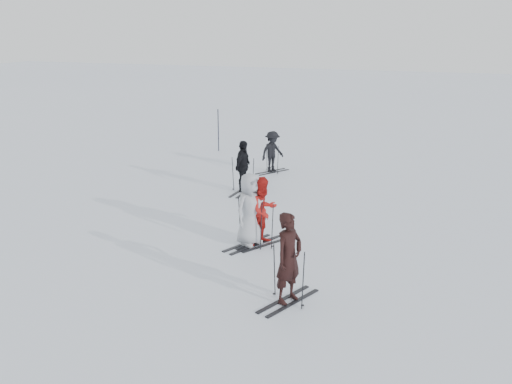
# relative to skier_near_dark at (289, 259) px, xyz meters

# --- Properties ---
(ground) EXTENTS (120.00, 120.00, 0.00)m
(ground) POSITION_rel_skier_near_dark_xyz_m (-2.28, 3.23, -0.97)
(ground) COLOR silver
(ground) RESTS_ON ground
(skier_near_dark) EXTENTS (0.69, 0.83, 1.93)m
(skier_near_dark) POSITION_rel_skier_near_dark_xyz_m (0.00, 0.00, 0.00)
(skier_near_dark) COLOR black
(skier_near_dark) RESTS_ON ground
(skier_red) EXTENTS (1.03, 1.10, 1.81)m
(skier_red) POSITION_rel_skier_near_dark_xyz_m (-1.59, 2.90, -0.06)
(skier_red) COLOR #AA1713
(skier_red) RESTS_ON ground
(skier_grey) EXTENTS (0.94, 1.11, 1.92)m
(skier_grey) POSITION_rel_skier_near_dark_xyz_m (-1.89, 2.73, -0.01)
(skier_grey) COLOR #9FA2A8
(skier_grey) RESTS_ON ground
(skier_uphill_left) EXTENTS (0.48, 1.05, 1.77)m
(skier_uphill_left) POSITION_rel_skier_near_dark_xyz_m (-3.89, 7.29, -0.08)
(skier_uphill_left) COLOR black
(skier_uphill_left) RESTS_ON ground
(skier_uphill_far) EXTENTS (1.04, 1.19, 1.59)m
(skier_uphill_far) POSITION_rel_skier_near_dark_xyz_m (-3.82, 10.23, -0.17)
(skier_uphill_far) COLOR black
(skier_uphill_far) RESTS_ON ground
(skis_near_dark) EXTENTS (1.93, 1.49, 1.25)m
(skis_near_dark) POSITION_rel_skier_near_dark_xyz_m (0.00, 0.00, -0.34)
(skis_near_dark) COLOR black
(skis_near_dark) RESTS_ON ground
(skis_red) EXTENTS (1.87, 1.58, 1.21)m
(skis_red) POSITION_rel_skier_near_dark_xyz_m (-1.59, 2.90, -0.36)
(skis_red) COLOR black
(skis_red) RESTS_ON ground
(skis_grey) EXTENTS (2.00, 1.58, 1.29)m
(skis_grey) POSITION_rel_skier_near_dark_xyz_m (-1.89, 2.73, -0.32)
(skis_grey) COLOR black
(skis_grey) RESTS_ON ground
(skis_uphill_left) EXTENTS (1.75, 0.98, 1.25)m
(skis_uphill_left) POSITION_rel_skier_near_dark_xyz_m (-3.89, 7.29, -0.34)
(skis_uphill_left) COLOR black
(skis_uphill_left) RESTS_ON ground
(skis_uphill_far) EXTENTS (1.73, 1.49, 1.12)m
(skis_uphill_far) POSITION_rel_skier_near_dark_xyz_m (-3.82, 10.23, -0.41)
(skis_uphill_far) COLOR black
(skis_uphill_far) RESTS_ON ground
(piste_marker) EXTENTS (0.05, 0.05, 1.92)m
(piste_marker) POSITION_rel_skier_near_dark_xyz_m (-7.36, 13.05, -0.01)
(piste_marker) COLOR black
(piste_marker) RESTS_ON ground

